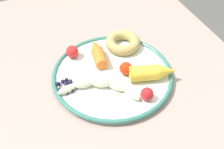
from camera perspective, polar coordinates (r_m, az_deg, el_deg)
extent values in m
cube|color=#A38D84|center=(0.85, 0.53, -1.99)|extent=(1.05, 0.75, 0.03)
cube|color=gray|center=(1.40, -19.52, -2.98)|extent=(0.05, 0.05, 0.70)
cube|color=gray|center=(1.50, 4.12, 4.06)|extent=(0.05, 0.05, 0.70)
cylinder|color=silver|center=(0.84, 0.00, -0.29)|extent=(0.31, 0.31, 0.01)
torus|color=#35776A|center=(0.84, 0.00, 0.00)|extent=(0.33, 0.33, 0.01)
ellipsoid|color=#E9EBBC|center=(0.78, 3.58, -3.57)|extent=(0.06, 0.04, 0.02)
ellipsoid|color=#E9EBBC|center=(0.79, 0.92, -2.08)|extent=(0.06, 0.05, 0.02)
ellipsoid|color=#E9EBBC|center=(0.80, -2.12, -1.34)|extent=(0.05, 0.06, 0.03)
ellipsoid|color=#E9EBBC|center=(0.80, -5.24, -1.63)|extent=(0.03, 0.06, 0.02)
ellipsoid|color=#E9EBBC|center=(0.80, -8.19, -2.68)|extent=(0.03, 0.06, 0.02)
cylinder|color=orange|center=(0.86, -2.29, 3.11)|extent=(0.07, 0.04, 0.03)
cone|color=orange|center=(0.90, -3.10, 5.33)|extent=(0.05, 0.04, 0.03)
cylinder|color=yellow|center=(0.82, 5.83, 0.25)|extent=(0.06, 0.08, 0.04)
cone|color=yellow|center=(0.83, 10.04, 0.60)|extent=(0.05, 0.06, 0.04)
torus|color=tan|center=(0.92, 1.99, 5.86)|extent=(0.10, 0.10, 0.03)
sphere|color=#191638|center=(0.82, -9.74, -1.69)|extent=(0.01, 0.01, 0.01)
sphere|color=#191638|center=(0.82, -8.99, -1.26)|extent=(0.01, 0.01, 0.01)
sphere|color=#191638|center=(0.83, -8.31, -0.96)|extent=(0.01, 0.01, 0.01)
sphere|color=#191638|center=(0.81, -8.45, -2.21)|extent=(0.01, 0.01, 0.01)
sphere|color=#191638|center=(0.80, -7.22, -2.95)|extent=(0.01, 0.01, 0.01)
sphere|color=#191638|center=(0.80, -8.87, -3.04)|extent=(0.01, 0.01, 0.01)
sphere|color=#191638|center=(0.82, -7.61, -1.20)|extent=(0.01, 0.01, 0.01)
sphere|color=#191638|center=(0.82, -8.28, -1.74)|extent=(0.01, 0.01, 0.01)
sphere|color=#191638|center=(0.80, -9.59, -2.83)|extent=(0.01, 0.01, 0.01)
sphere|color=#191638|center=(0.80, -7.73, -2.48)|extent=(0.01, 0.01, 0.01)
sphere|color=#191638|center=(0.79, -8.16, -3.34)|extent=(0.01, 0.01, 0.01)
sphere|color=#191638|center=(0.81, -6.86, -2.16)|extent=(0.01, 0.01, 0.01)
sphere|color=#191638|center=(0.81, -10.07, -1.73)|extent=(0.01, 0.01, 0.01)
sphere|color=#191638|center=(0.81, -7.72, -1.46)|extent=(0.01, 0.01, 0.01)
sphere|color=red|center=(0.83, 2.54, 1.11)|extent=(0.04, 0.04, 0.04)
sphere|color=red|center=(0.89, -7.28, 4.15)|extent=(0.04, 0.04, 0.04)
sphere|color=red|center=(0.77, 6.41, -3.56)|extent=(0.03, 0.03, 0.03)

